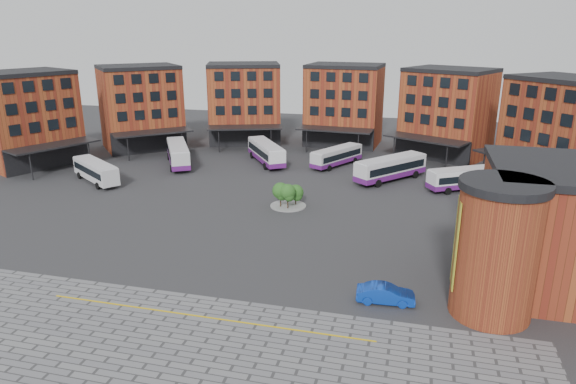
% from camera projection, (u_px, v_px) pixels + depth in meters
% --- Properties ---
extents(ground, '(160.00, 160.00, 0.00)m').
position_uv_depth(ground, '(240.00, 243.00, 52.31)').
color(ground, '#28282B').
rests_on(ground, ground).
extents(yellow_line, '(26.00, 0.15, 0.02)m').
position_uv_depth(yellow_line, '(204.00, 317.00, 38.93)').
color(yellow_line, gold).
rests_on(yellow_line, paving_zone).
extents(main_building, '(94.14, 42.48, 14.60)m').
position_uv_depth(main_building, '(288.00, 112.00, 86.47)').
color(main_building, '#974421').
rests_on(main_building, ground).
extents(east_building, '(17.40, 15.40, 10.60)m').
position_uv_depth(east_building, '(564.00, 232.00, 41.13)').
color(east_building, '#974421').
rests_on(east_building, ground).
extents(tree_island, '(4.40, 4.40, 3.15)m').
position_uv_depth(tree_island, '(288.00, 194.00, 62.03)').
color(tree_island, gray).
rests_on(tree_island, ground).
extents(bus_a, '(10.09, 7.99, 2.99)m').
position_uv_depth(bus_a, '(96.00, 170.00, 72.10)').
color(bus_a, silver).
rests_on(bus_a, ground).
extents(bus_b, '(8.45, 11.89, 3.41)m').
position_uv_depth(bus_b, '(178.00, 154.00, 81.09)').
color(bus_b, silver).
rests_on(bus_b, ground).
extents(bus_c, '(8.86, 11.33, 3.33)m').
position_uv_depth(bus_c, '(266.00, 152.00, 82.23)').
color(bus_c, white).
rests_on(bus_c, ground).
extents(bus_d, '(7.06, 10.18, 2.91)m').
position_uv_depth(bus_d, '(337.00, 156.00, 80.66)').
color(bus_d, silver).
rests_on(bus_d, ground).
extents(bus_e, '(9.77, 11.03, 3.39)m').
position_uv_depth(bus_e, '(391.00, 168.00, 72.92)').
color(bus_e, silver).
rests_on(bus_e, ground).
extents(bus_f, '(10.48, 7.60, 3.02)m').
position_uv_depth(bus_f, '(466.00, 178.00, 68.77)').
color(bus_f, white).
rests_on(bus_f, ground).
extents(blue_car, '(4.73, 1.96, 1.52)m').
position_uv_depth(blue_car, '(386.00, 294.00, 40.78)').
color(blue_car, '#0D37AE').
rests_on(blue_car, ground).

